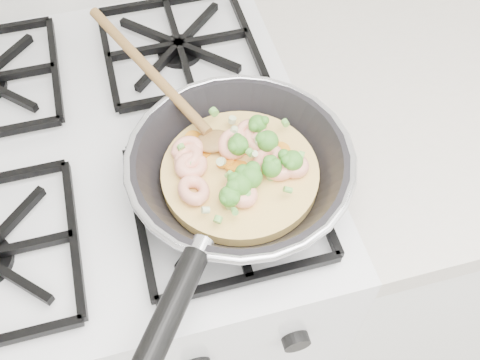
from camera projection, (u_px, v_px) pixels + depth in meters
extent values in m
cube|color=white|center=(142.00, 282.00, 1.14)|extent=(0.60, 0.60, 0.90)
cube|color=black|center=(94.00, 139.00, 0.77)|extent=(0.56, 0.56, 0.02)
torus|color=#BABAC2|center=(240.00, 159.00, 0.67)|extent=(0.28, 0.28, 0.01)
cylinder|color=black|center=(163.00, 328.00, 0.55)|extent=(0.12, 0.16, 0.03)
cylinder|color=#EEC567|center=(240.00, 174.00, 0.69)|extent=(0.20, 0.20, 0.02)
ellipsoid|color=olive|center=(214.00, 141.00, 0.70)|extent=(0.05, 0.06, 0.01)
cylinder|color=olive|center=(148.00, 69.00, 0.74)|extent=(0.12, 0.23, 0.05)
torus|color=#FFB796|center=(194.00, 190.00, 0.66)|extent=(0.05, 0.05, 0.02)
torus|color=#FFB796|center=(241.00, 193.00, 0.66)|extent=(0.06, 0.06, 0.02)
torus|color=#FFB796|center=(248.00, 133.00, 0.71)|extent=(0.06, 0.06, 0.02)
torus|color=#FFB796|center=(292.00, 165.00, 0.68)|extent=(0.06, 0.06, 0.02)
torus|color=#FFB796|center=(191.00, 166.00, 0.68)|extent=(0.05, 0.05, 0.02)
torus|color=#FFB796|center=(188.00, 158.00, 0.69)|extent=(0.06, 0.06, 0.03)
torus|color=#FFB796|center=(234.00, 144.00, 0.70)|extent=(0.07, 0.07, 0.02)
torus|color=#FFB796|center=(187.00, 149.00, 0.69)|extent=(0.04, 0.04, 0.02)
torus|color=#FFB796|center=(256.00, 139.00, 0.70)|extent=(0.05, 0.05, 0.02)
torus|color=#FFB796|center=(268.00, 158.00, 0.68)|extent=(0.06, 0.06, 0.03)
torus|color=#FFB796|center=(281.00, 167.00, 0.68)|extent=(0.06, 0.06, 0.02)
ellipsoid|color=#4B9531|center=(272.00, 168.00, 0.66)|extent=(0.03, 0.03, 0.02)
ellipsoid|color=#4B9531|center=(268.00, 141.00, 0.69)|extent=(0.04, 0.04, 0.03)
ellipsoid|color=#4B9531|center=(238.00, 145.00, 0.68)|extent=(0.03, 0.03, 0.03)
ellipsoid|color=#4B9531|center=(239.00, 185.00, 0.65)|extent=(0.04, 0.04, 0.03)
ellipsoid|color=#4B9531|center=(230.00, 196.00, 0.64)|extent=(0.03, 0.03, 0.03)
ellipsoid|color=#4B9531|center=(258.00, 124.00, 0.70)|extent=(0.03, 0.03, 0.02)
ellipsoid|color=#4B9531|center=(292.00, 161.00, 0.67)|extent=(0.03, 0.03, 0.03)
ellipsoid|color=#4B9531|center=(250.00, 177.00, 0.66)|extent=(0.04, 0.04, 0.03)
cylinder|color=orange|center=(280.00, 152.00, 0.70)|extent=(0.04, 0.04, 0.01)
cylinder|color=orange|center=(279.00, 155.00, 0.70)|extent=(0.03, 0.03, 0.01)
cylinder|color=orange|center=(243.00, 185.00, 0.67)|extent=(0.04, 0.04, 0.00)
cylinder|color=orange|center=(202.00, 150.00, 0.70)|extent=(0.03, 0.03, 0.00)
cylinder|color=orange|center=(203.00, 152.00, 0.70)|extent=(0.03, 0.03, 0.01)
cylinder|color=orange|center=(234.00, 140.00, 0.71)|extent=(0.03, 0.03, 0.01)
cylinder|color=orange|center=(225.00, 162.00, 0.69)|extent=(0.03, 0.03, 0.01)
cylinder|color=orange|center=(236.00, 165.00, 0.69)|extent=(0.03, 0.03, 0.01)
cylinder|color=orange|center=(264.00, 145.00, 0.71)|extent=(0.03, 0.03, 0.01)
cylinder|color=orange|center=(194.00, 139.00, 0.71)|extent=(0.03, 0.03, 0.00)
cylinder|color=orange|center=(245.00, 147.00, 0.71)|extent=(0.02, 0.02, 0.00)
cylinder|color=beige|center=(202.00, 126.00, 0.70)|extent=(0.01, 0.01, 0.01)
cylinder|color=#6AB448|center=(181.00, 147.00, 0.68)|extent=(0.01, 0.01, 0.01)
cylinder|color=#6AB448|center=(288.00, 190.00, 0.65)|extent=(0.01, 0.01, 0.01)
cylinder|color=#6AB448|center=(301.00, 155.00, 0.67)|extent=(0.01, 0.01, 0.01)
cylinder|color=#6AB448|center=(250.00, 152.00, 0.67)|extent=(0.01, 0.01, 0.01)
cylinder|color=#6AB448|center=(214.00, 112.00, 0.71)|extent=(0.01, 0.01, 0.01)
cylinder|color=beige|center=(258.00, 141.00, 0.69)|extent=(0.01, 0.01, 0.01)
cylinder|color=#6AB448|center=(285.00, 123.00, 0.71)|extent=(0.01, 0.01, 0.01)
cylinder|color=beige|center=(234.00, 131.00, 0.70)|extent=(0.01, 0.01, 0.01)
cylinder|color=#6AB448|center=(190.00, 163.00, 0.67)|extent=(0.01, 0.01, 0.01)
cylinder|color=beige|center=(205.00, 210.00, 0.63)|extent=(0.01, 0.01, 0.01)
cylinder|color=#6AB448|center=(218.00, 220.00, 0.63)|extent=(0.01, 0.01, 0.01)
cylinder|color=#6AB448|center=(229.00, 174.00, 0.66)|extent=(0.01, 0.01, 0.01)
cylinder|color=beige|center=(221.00, 162.00, 0.66)|extent=(0.01, 0.01, 0.01)
cylinder|color=#6AB448|center=(235.00, 211.00, 0.63)|extent=(0.01, 0.01, 0.01)
cylinder|color=beige|center=(232.00, 120.00, 0.72)|extent=(0.01, 0.01, 0.01)
cylinder|color=beige|center=(254.00, 154.00, 0.67)|extent=(0.01, 0.01, 0.01)
cylinder|color=#6AB448|center=(268.00, 138.00, 0.70)|extent=(0.01, 0.01, 0.01)
cylinder|color=#6AB448|center=(247.00, 194.00, 0.65)|extent=(0.01, 0.01, 0.01)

